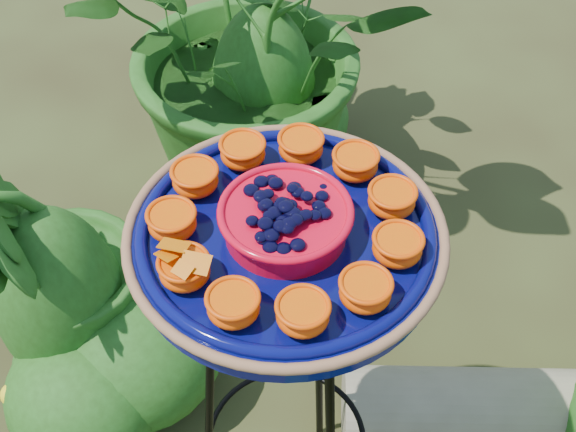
{
  "coord_description": "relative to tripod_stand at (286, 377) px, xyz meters",
  "views": [
    {
      "loc": [
        0.59,
        -0.64,
        1.68
      ],
      "look_at": [
        0.07,
        -0.12,
        0.89
      ],
      "focal_mm": 50.0,
      "sensor_mm": 36.0,
      "label": 1
    }
  ],
  "objects": [
    {
      "name": "shrub_back_left",
      "position": [
        -0.77,
        0.68,
        0.01
      ],
      "size": [
        1.22,
        1.2,
        1.02
      ],
      "primitive_type": "imported",
      "rotation": [
        0.0,
        0.0,
        0.67
      ],
      "color": "#204B14",
      "rests_on": "ground"
    },
    {
      "name": "shrub_front_left",
      "position": [
        -0.59,
        -0.11,
        -0.11
      ],
      "size": [
        0.5,
        0.54,
        0.79
      ],
      "primitive_type": "imported",
      "rotation": [
        0.0,
        0.0,
        5.17
      ],
      "color": "#204B14",
      "rests_on": "ground"
    },
    {
      "name": "driftwood_log",
      "position": [
        0.17,
        0.41,
        -0.41
      ],
      "size": [
        0.55,
        0.54,
        0.19
      ],
      "primitive_type": "cylinder",
      "rotation": [
        0.0,
        1.57,
        0.76
      ],
      "color": "gray",
      "rests_on": "ground"
    },
    {
      "name": "feeder_dish",
      "position": [
        -0.0,
        -0.0,
        0.37
      ],
      "size": [
        0.53,
        0.53,
        0.1
      ],
      "rotation": [
        0.0,
        0.0,
        0.32
      ],
      "color": "#060A4E",
      "rests_on": "tripod_stand"
    },
    {
      "name": "tripod_stand",
      "position": [
        0.0,
        0.0,
        0.0
      ],
      "size": [
        0.38,
        0.38,
        0.83
      ],
      "rotation": [
        0.0,
        0.0,
        0.32
      ],
      "color": "black",
      "rests_on": "ground"
    }
  ]
}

